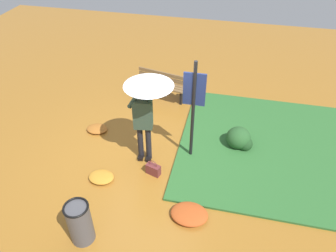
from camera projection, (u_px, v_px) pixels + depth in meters
ground_plane at (147, 156)px, 7.12m from camera, size 18.00×18.00×0.00m
grass_verge at (287, 150)px, 7.25m from camera, size 4.80×4.00×0.05m
person_with_umbrella at (146, 98)px, 6.14m from camera, size 0.96×0.96×2.04m
info_sign_post at (194, 101)px, 6.27m from camera, size 0.44×0.07×2.30m
handbag at (153, 169)px, 6.63m from camera, size 0.33×0.23×0.37m
park_bench at (161, 85)px, 8.77m from camera, size 1.42×0.66×0.75m
trash_bin at (80, 223)px, 5.26m from camera, size 0.42×0.42×0.83m
shrub_cluster at (240, 139)px, 7.24m from camera, size 0.60×0.55×0.49m
leaf_pile_near_person at (97, 129)px, 7.81m from camera, size 0.50×0.40×0.11m
leaf_pile_by_bench at (101, 177)px, 6.55m from camera, size 0.52×0.42×0.12m
leaf_pile_far_path at (189, 214)px, 5.81m from camera, size 0.68×0.55×0.15m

